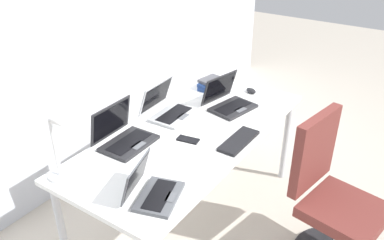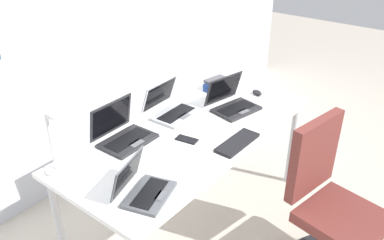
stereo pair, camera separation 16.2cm
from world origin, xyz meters
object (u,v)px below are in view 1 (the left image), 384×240
laptop_back_right (124,136)px  laptop_far_corner (169,109)px  laptop_mid_desk (229,101)px  computer_mouse (251,91)px  cell_phone (188,140)px  external_keyboard (239,141)px  desk_lamp (59,148)px  laptop_front_right (152,190)px  book_stack (211,84)px  office_chair (332,207)px

laptop_back_right → laptop_far_corner: laptop_back_right is taller
laptop_mid_desk → computer_mouse: (0.32, -0.02, -0.03)m
laptop_mid_desk → laptop_far_corner: (-0.34, 0.28, 0.00)m
laptop_mid_desk → laptop_back_right: laptop_back_right is taller
laptop_back_right → cell_phone: (0.24, -0.31, -0.04)m
external_keyboard → desk_lamp: bearing=145.6°
laptop_mid_desk → laptop_front_right: 1.09m
laptop_mid_desk → laptop_far_corner: size_ratio=1.08×
laptop_back_right → cell_phone: bearing=-51.6°
external_keyboard → laptop_front_right: bearing=171.4°
desk_lamp → laptop_back_right: desk_lamp is taller
laptop_far_corner → laptop_front_right: bearing=-148.2°
laptop_front_right → cell_phone: size_ratio=2.43×
laptop_far_corner → book_stack: size_ratio=1.60×
laptop_far_corner → computer_mouse: bearing=-25.1°
laptop_mid_desk → cell_phone: 0.54m
external_keyboard → computer_mouse: 0.74m
computer_mouse → office_chair: (-0.54, -0.85, -0.36)m
desk_lamp → external_keyboard: 1.05m
book_stack → external_keyboard: bearing=-136.0°
laptop_mid_desk → office_chair: (-0.23, -0.87, -0.39)m
laptop_mid_desk → book_stack: laptop_mid_desk is taller
desk_lamp → office_chair: (1.00, -1.17, -0.54)m
desk_lamp → external_keyboard: desk_lamp is taller
laptop_mid_desk → laptop_far_corner: bearing=139.7°
book_stack → desk_lamp: bearing=178.9°
desk_lamp → laptop_front_right: bearing=-72.8°
laptop_far_corner → book_stack: bearing=-0.8°
laptop_mid_desk → computer_mouse: laptop_mid_desk is taller
desk_lamp → laptop_far_corner: (0.89, -0.02, -0.15)m
desk_lamp → book_stack: desk_lamp is taller
laptop_front_right → book_stack: (1.28, 0.45, -0.00)m
book_stack → office_chair: (-0.43, -1.15, -0.38)m
desk_lamp → laptop_front_right: (0.15, -0.48, -0.16)m
external_keyboard → cell_phone: external_keyboard is taller
desk_lamp → book_stack: bearing=-1.1°
laptop_front_right → computer_mouse: bearing=6.3°
laptop_back_right → cell_phone: laptop_back_right is taller
laptop_back_right → book_stack: size_ratio=1.59×
cell_phone → office_chair: office_chair is taller
laptop_front_right → computer_mouse: size_ratio=3.45×
laptop_far_corner → cell_phone: bearing=-123.6°
laptop_back_right → computer_mouse: (1.10, -0.31, -0.03)m
laptop_front_right → external_keyboard: size_ratio=1.00×
computer_mouse → laptop_mid_desk: bearing=-157.3°
laptop_back_right → laptop_far_corner: 0.44m
desk_lamp → laptop_mid_desk: (1.23, -0.30, -0.15)m
laptop_back_right → laptop_front_right: laptop_back_right is taller
laptop_far_corner → computer_mouse: laptop_far_corner is taller
book_stack → computer_mouse: bearing=-69.5°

